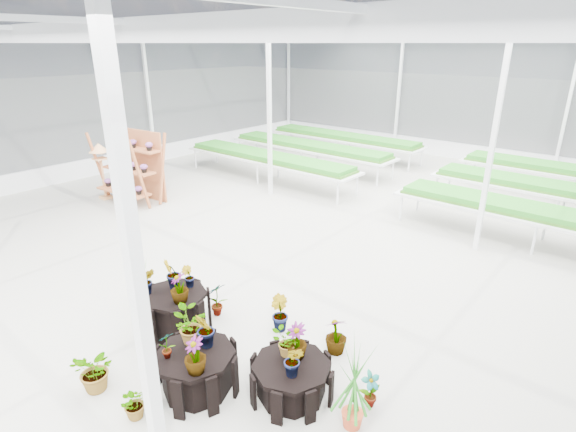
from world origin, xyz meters
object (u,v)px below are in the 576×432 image
Objects in this scene: plinth_low at (291,379)px; plinth_mid at (196,371)px; bird_table at (102,171)px; shelf_rack at (130,167)px; plinth_tall at (176,313)px.

plinth_mid is at bearing -145.01° from plinth_low.
shelf_rack is at bearing 38.49° from bird_table.
shelf_rack is (-8.21, 2.94, 0.75)m from plinth_low.
plinth_low is 9.41m from bird_table.
shelf_rack reaches higher than bird_table.
shelf_rack reaches higher than plinth_low.
shelf_rack is at bearing 153.17° from plinth_tall.
plinth_low is 8.75m from shelf_rack.
bird_table reaches higher than plinth_mid.
shelf_rack is at bearing 153.21° from plinth_mid.
plinth_mid is at bearing -8.59° from bird_table.
plinth_mid is 0.54× the size of shelf_rack.
plinth_mid is 1.02× the size of plinth_low.
plinth_tall reaches higher than plinth_low.
plinth_tall is 6.76m from shelf_rack.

